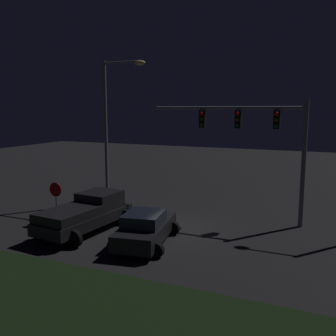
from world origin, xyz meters
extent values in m
plane|color=black|center=(0.00, 0.00, 0.00)|extent=(80.00, 80.00, 0.00)
cube|color=black|center=(0.00, -8.85, 0.05)|extent=(25.29, 5.47, 0.10)
cube|color=black|center=(-3.91, -2.38, 0.68)|extent=(2.44, 5.55, 0.55)
cube|color=black|center=(-3.81, -1.20, 1.38)|extent=(1.99, 2.05, 0.85)
cube|color=black|center=(-3.81, -1.20, 1.50)|extent=(1.88, 1.66, 0.51)
cube|color=black|center=(-4.00, -3.46, 1.18)|extent=(2.17, 3.17, 0.45)
cylinder|color=black|center=(-4.78, -0.36, 0.40)|extent=(0.80, 0.22, 0.80)
cylinder|color=black|center=(-2.72, -0.53, 0.40)|extent=(0.80, 0.22, 0.80)
cylinder|color=black|center=(-5.10, -4.23, 0.40)|extent=(0.80, 0.22, 0.80)
cylinder|color=black|center=(-3.05, -4.40, 0.40)|extent=(0.80, 0.22, 0.80)
cube|color=black|center=(-0.39, -2.66, 0.61)|extent=(2.52, 4.64, 0.70)
cube|color=black|center=(-0.35, -2.90, 1.23)|extent=(1.92, 2.24, 0.55)
cylinder|color=black|center=(-1.55, -1.34, 0.32)|extent=(0.64, 0.22, 0.64)
cylinder|color=black|center=(0.26, -1.03, 0.32)|extent=(0.64, 0.22, 0.64)
cylinder|color=black|center=(-1.04, -4.29, 0.32)|extent=(0.64, 0.22, 0.64)
cylinder|color=black|center=(0.77, -3.97, 0.32)|extent=(0.64, 0.22, 0.64)
cylinder|color=slate|center=(5.81, 2.81, 3.25)|extent=(0.24, 0.24, 6.50)
cylinder|color=slate|center=(1.71, 2.81, 6.10)|extent=(8.20, 0.18, 0.18)
cube|color=black|center=(4.41, 2.81, 5.50)|extent=(0.32, 0.44, 0.95)
sphere|color=red|center=(4.41, 2.58, 5.80)|extent=(0.22, 0.22, 0.22)
sphere|color=#59380A|center=(4.41, 2.58, 5.50)|extent=(0.22, 0.22, 0.22)
sphere|color=#0C4719|center=(4.41, 2.58, 5.20)|extent=(0.22, 0.22, 0.22)
cube|color=black|center=(2.41, 2.81, 5.50)|extent=(0.32, 0.44, 0.95)
sphere|color=red|center=(2.41, 2.58, 5.80)|extent=(0.22, 0.22, 0.22)
sphere|color=#59380A|center=(2.41, 2.58, 5.50)|extent=(0.22, 0.22, 0.22)
sphere|color=#0C4719|center=(2.41, 2.58, 5.20)|extent=(0.22, 0.22, 0.22)
cube|color=black|center=(0.41, 2.81, 5.50)|extent=(0.32, 0.44, 0.95)
sphere|color=red|center=(0.41, 2.58, 5.80)|extent=(0.22, 0.22, 0.22)
sphere|color=#59380A|center=(0.41, 2.58, 5.50)|extent=(0.22, 0.22, 0.22)
sphere|color=#0C4719|center=(0.41, 2.58, 5.20)|extent=(0.22, 0.22, 0.22)
cylinder|color=slate|center=(-6.19, 3.17, 4.50)|extent=(0.20, 0.20, 9.00)
cylinder|color=slate|center=(-4.94, 3.17, 8.85)|extent=(2.50, 0.12, 0.12)
ellipsoid|color=#F9CC72|center=(-3.69, 3.17, 8.75)|extent=(0.70, 0.44, 0.30)
cylinder|color=slate|center=(-6.13, -1.84, 1.10)|extent=(0.07, 0.07, 2.20)
cylinder|color=#B20C0F|center=(-6.13, -1.87, 1.85)|extent=(0.76, 0.03, 0.76)
camera|label=1|loc=(7.21, -17.39, 6.06)|focal=40.66mm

